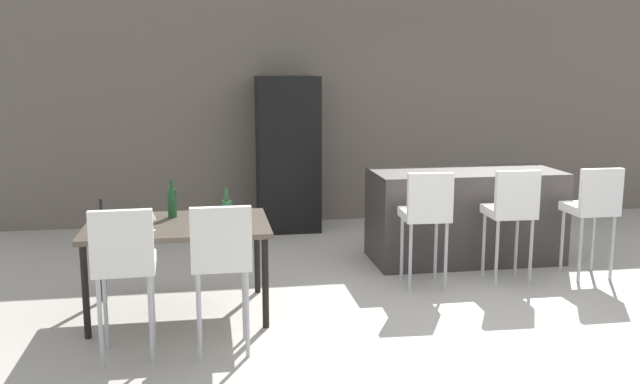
{
  "coord_description": "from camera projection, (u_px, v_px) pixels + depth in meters",
  "views": [
    {
      "loc": [
        -2.15,
        -5.72,
        1.94
      ],
      "look_at": [
        -1.16,
        0.2,
        0.85
      ],
      "focal_mm": 38.6,
      "sensor_mm": 36.0,
      "label": 1
    }
  ],
  "objects": [
    {
      "name": "ground_plane",
      "position": [
        450.0,
        284.0,
        6.25
      ],
      "size": [
        10.0,
        10.0,
        0.0
      ],
      "primitive_type": "plane",
      "color": "#ADA89E"
    },
    {
      "name": "back_wall",
      "position": [
        375.0,
        106.0,
        8.78
      ],
      "size": [
        10.0,
        0.12,
        2.9
      ],
      "primitive_type": "cube",
      "color": "#665B51",
      "rests_on": "ground_plane"
    },
    {
      "name": "kitchen_island",
      "position": [
        464.0,
        215.0,
        6.97
      ],
      "size": [
        1.88,
        0.83,
        0.92
      ],
      "primitive_type": "cube",
      "color": "#383330",
      "rests_on": "ground_plane"
    },
    {
      "name": "bar_chair_left",
      "position": [
        426.0,
        211.0,
        6.05
      ],
      "size": [
        0.42,
        0.42,
        1.05
      ],
      "color": "white",
      "rests_on": "ground_plane"
    },
    {
      "name": "bar_chair_middle",
      "position": [
        512.0,
        208.0,
        6.18
      ],
      "size": [
        0.41,
        0.41,
        1.05
      ],
      "color": "white",
      "rests_on": "ground_plane"
    },
    {
      "name": "bar_chair_right",
      "position": [
        593.0,
        205.0,
        6.31
      ],
      "size": [
        0.4,
        0.4,
        1.05
      ],
      "color": "white",
      "rests_on": "ground_plane"
    },
    {
      "name": "dining_table",
      "position": [
        178.0,
        231.0,
        5.39
      ],
      "size": [
        1.42,
        0.95,
        0.74
      ],
      "color": "#4C4238",
      "rests_on": "ground_plane"
    },
    {
      "name": "dining_chair_near",
      "position": [
        124.0,
        259.0,
        4.52
      ],
      "size": [
        0.41,
        0.41,
        1.05
      ],
      "color": "white",
      "rests_on": "ground_plane"
    },
    {
      "name": "dining_chair_far",
      "position": [
        221.0,
        255.0,
        4.62
      ],
      "size": [
        0.4,
        0.4,
        1.05
      ],
      "color": "white",
      "rests_on": "ground_plane"
    },
    {
      "name": "wine_bottle_end",
      "position": [
        227.0,
        215.0,
        5.07
      ],
      "size": [
        0.08,
        0.08,
        0.33
      ],
      "color": "#194723",
      "rests_on": "dining_table"
    },
    {
      "name": "wine_bottle_middle",
      "position": [
        172.0,
        202.0,
        5.57
      ],
      "size": [
        0.07,
        0.07,
        0.32
      ],
      "color": "#194723",
      "rests_on": "dining_table"
    },
    {
      "name": "wine_bottle_corner",
      "position": [
        102.0,
        224.0,
        4.88
      ],
      "size": [
        0.06,
        0.06,
        0.28
      ],
      "color": "black",
      "rests_on": "dining_table"
    },
    {
      "name": "wine_glass_left",
      "position": [
        151.0,
        214.0,
        5.11
      ],
      "size": [
        0.07,
        0.07,
        0.17
      ],
      "color": "silver",
      "rests_on": "dining_table"
    },
    {
      "name": "refrigerator",
      "position": [
        288.0,
        153.0,
        8.26
      ],
      "size": [
        0.72,
        0.68,
        1.84
      ],
      "primitive_type": "cube",
      "color": "black",
      "rests_on": "ground_plane"
    },
    {
      "name": "potted_plant",
      "position": [
        504.0,
        198.0,
        8.81
      ],
      "size": [
        0.32,
        0.32,
        0.52
      ],
      "color": "beige",
      "rests_on": "ground_plane"
    }
  ]
}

